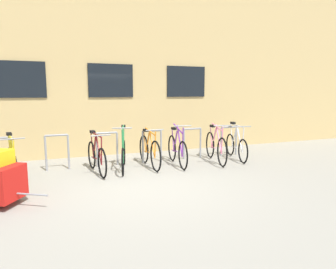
% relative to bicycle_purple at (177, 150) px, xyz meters
% --- Properties ---
extents(ground_plane, '(42.00, 42.00, 0.00)m').
position_rel_bicycle_purple_xyz_m(ground_plane, '(-1.35, -1.39, -0.39)').
color(ground_plane, gray).
extents(storefront_building, '(28.00, 7.55, 6.56)m').
position_rel_bicycle_purple_xyz_m(storefront_building, '(-1.35, 5.57, 2.89)').
color(storefront_building, tan).
rests_on(storefront_building, ground).
extents(bike_rack, '(6.57, 0.05, 0.87)m').
position_rel_bicycle_purple_xyz_m(bike_rack, '(-1.12, 0.51, 0.13)').
color(bike_rack, gray).
rests_on(bike_rack, ground).
extents(bicycle_purple, '(0.44, 1.72, 1.10)m').
position_rel_bicycle_purple_xyz_m(bicycle_purple, '(0.00, 0.00, 0.00)').
color(bicycle_purple, black).
rests_on(bicycle_purple, ground).
extents(bicycle_pink, '(0.54, 1.81, 1.07)m').
position_rel_bicycle_purple_xyz_m(bicycle_pink, '(1.12, -0.03, 0.01)').
color(bicycle_pink, black).
rests_on(bicycle_pink, ground).
extents(bicycle_green, '(0.57, 1.68, 1.10)m').
position_rel_bicycle_purple_xyz_m(bicycle_green, '(-1.41, 0.03, -0.01)').
color(bicycle_green, black).
rests_on(bicycle_green, ground).
extents(bicycle_white, '(0.53, 1.65, 1.03)m').
position_rel_bicycle_purple_xyz_m(bicycle_white, '(1.84, 0.05, -0.02)').
color(bicycle_white, black).
rests_on(bicycle_white, ground).
extents(bicycle_yellow, '(0.50, 1.58, 1.02)m').
position_rel_bicycle_purple_xyz_m(bicycle_yellow, '(-3.83, -0.05, -0.02)').
color(bicycle_yellow, black).
rests_on(bicycle_yellow, ground).
extents(bicycle_orange, '(0.44, 1.73, 1.02)m').
position_rel_bicycle_purple_xyz_m(bicycle_orange, '(-0.73, 0.06, 0.01)').
color(bicycle_orange, black).
rests_on(bicycle_orange, ground).
extents(bicycle_maroon, '(0.44, 1.67, 0.98)m').
position_rel_bicycle_purple_xyz_m(bicycle_maroon, '(-2.07, -0.05, -0.01)').
color(bicycle_maroon, black).
rests_on(bicycle_maroon, ground).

